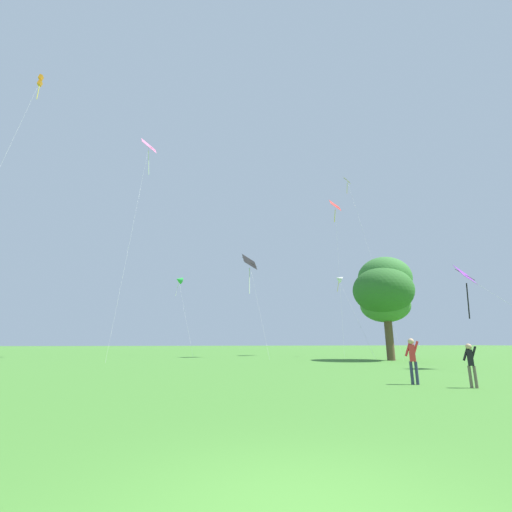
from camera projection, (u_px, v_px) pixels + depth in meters
The scene contains 11 objects.
kite_pink_low at pixel (148, 154), 44.49m from camera, with size 2.03×11.55×27.44m.
kite_black_large at pixel (250, 269), 41.72m from camera, with size 1.89×7.39×12.19m.
kite_red_high at pixel (335, 210), 49.71m from camera, with size 3.53×5.87×21.83m.
kite_purple_streamer at pixel (468, 283), 23.00m from camera, with size 2.31×9.63×6.79m.
kite_orange_box at pixel (39, 83), 38.20m from camera, with size 1.76×8.08×30.59m.
kite_green_small at pixel (179, 280), 45.57m from camera, with size 2.69×5.04×10.20m.
kite_white_distant at pixel (339, 279), 43.32m from camera, with size 2.23×10.41×9.94m.
kite_yellow_diamond at pixel (350, 190), 48.08m from camera, with size 1.52×10.92×24.59m.
person_near_tree at pixel (412, 356), 14.01m from camera, with size 0.53×0.38×1.79m.
person_with_spool at pixel (471, 361), 12.93m from camera, with size 0.43×0.39×1.59m.
tree_right_cluster at pixel (384, 290), 34.03m from camera, with size 6.19×6.16×10.02m.
Camera 1 is at (-1.27, -3.53, 1.62)m, focal length 24.28 mm.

